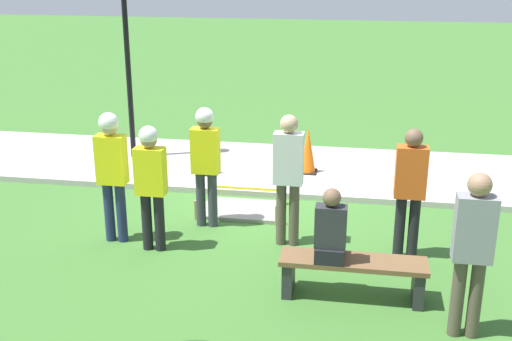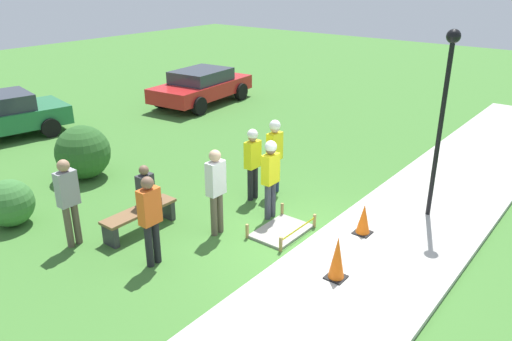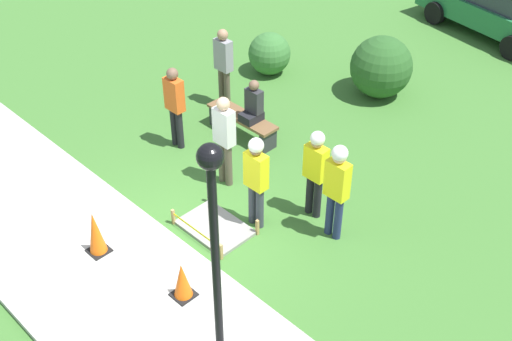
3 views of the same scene
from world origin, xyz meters
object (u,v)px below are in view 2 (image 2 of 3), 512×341
park_bench (140,216)px  worker_trainee (253,158)px  parked_car_red (202,86)px  bystander_in_white_shirt (68,197)px  bystander_in_orange_shirt (150,216)px  traffic_cone_near_patch (337,258)px  person_seated_on_bench (146,190)px  lamppost_near (444,99)px  traffic_cone_far_patch (364,219)px  bystander_in_gray_shirt (216,187)px  worker_assistant (271,173)px  worker_supervisor (275,150)px

park_bench → worker_trainee: bearing=-17.7°
parked_car_red → worker_trainee: bearing=-134.1°
bystander_in_white_shirt → bystander_in_orange_shirt: bearing=-73.8°
park_bench → bystander_in_orange_shirt: 1.52m
park_bench → traffic_cone_near_patch: bearing=-77.7°
bystander_in_white_shirt → person_seated_on_bench: bearing=-20.5°
person_seated_on_bench → bystander_in_orange_shirt: 1.57m
park_bench → parked_car_red: bearing=37.0°
lamppost_near → traffic_cone_far_patch: bearing=156.4°
traffic_cone_far_patch → park_bench: size_ratio=0.38×
traffic_cone_far_patch → bystander_in_gray_shirt: size_ratio=0.35×
person_seated_on_bench → parked_car_red: same height
park_bench → worker_assistant: 2.92m
traffic_cone_near_patch → worker_assistant: bearing=62.0°
park_bench → worker_assistant: worker_assistant is taller
bystander_in_orange_shirt → bystander_in_gray_shirt: (1.60, -0.15, 0.05)m
traffic_cone_far_patch → worker_trainee: (0.06, 2.95, 0.62)m
bystander_in_orange_shirt → parked_car_red: size_ratio=0.38×
traffic_cone_far_patch → worker_supervisor: bearing=76.3°
worker_supervisor → traffic_cone_near_patch: bearing=-127.6°
worker_supervisor → worker_trainee: size_ratio=1.06×
traffic_cone_near_patch → bystander_in_gray_shirt: size_ratio=0.44×
traffic_cone_near_patch → bystander_in_white_shirt: bystander_in_white_shirt is taller
traffic_cone_near_patch → lamppost_near: (3.43, -0.37, 2.20)m
worker_supervisor → parked_car_red: (5.16, 7.45, -0.38)m
bystander_in_gray_shirt → park_bench: bearing=124.9°
bystander_in_gray_shirt → parked_car_red: bearing=45.7°
person_seated_on_bench → worker_supervisor: 3.26m
bystander_in_white_shirt → parked_car_red: bearing=30.9°
traffic_cone_near_patch → traffic_cone_far_patch: 1.78m
bystander_in_white_shirt → lamppost_near: bearing=-43.0°
traffic_cone_far_patch → worker_assistant: (-0.46, 2.04, 0.66)m
worker_supervisor → parked_car_red: worker_supervisor is taller
worker_assistant → park_bench: bearing=141.0°
bystander_in_gray_shirt → parked_car_red: 10.82m
traffic_cone_near_patch → bystander_in_gray_shirt: (0.02, 2.85, 0.56)m
traffic_cone_far_patch → bystander_in_gray_shirt: bearing=124.8°
traffic_cone_near_patch → bystander_in_white_shirt: bearing=113.7°
worker_trainee → bystander_in_gray_shirt: (-1.78, -0.47, 0.02)m
traffic_cone_near_patch → bystander_in_orange_shirt: bearing=117.9°
traffic_cone_far_patch → park_bench: traffic_cone_far_patch is taller
park_bench → person_seated_on_bench: bearing=10.3°
park_bench → worker_trainee: worker_trainee is taller
bystander_in_white_shirt → park_bench: bearing=-26.7°
worker_supervisor → worker_assistant: worker_supervisor is taller
person_seated_on_bench → worker_trainee: bearing=-20.6°
person_seated_on_bench → worker_trainee: worker_trainee is taller
traffic_cone_near_patch → bystander_in_orange_shirt: bystander_in_orange_shirt is taller
worker_trainee → bystander_in_gray_shirt: size_ratio=0.94×
person_seated_on_bench → worker_assistant: bearing=-43.6°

